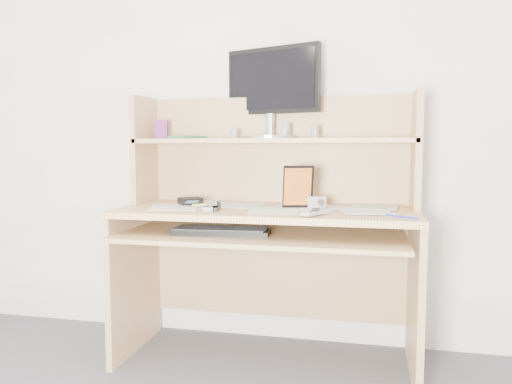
% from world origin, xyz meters
% --- Properties ---
extents(back_wall, '(3.60, 0.04, 2.50)m').
position_xyz_m(back_wall, '(0.00, 1.80, 1.25)').
color(back_wall, white).
rests_on(back_wall, floor).
extents(desk, '(1.40, 0.70, 1.30)m').
position_xyz_m(desk, '(0.00, 1.56, 0.69)').
color(desk, tan).
rests_on(desk, floor).
extents(paper_clutter, '(1.32, 0.54, 0.01)m').
position_xyz_m(paper_clutter, '(0.00, 1.48, 0.75)').
color(paper_clutter, silver).
rests_on(paper_clutter, desk).
extents(keyboard, '(0.45, 0.19, 0.03)m').
position_xyz_m(keyboard, '(-0.17, 1.30, 0.66)').
color(keyboard, black).
rests_on(keyboard, desk).
extents(tv_remote, '(0.11, 0.16, 0.02)m').
position_xyz_m(tv_remote, '(0.25, 1.27, 0.76)').
color(tv_remote, '#9E9D99').
rests_on(tv_remote, paper_clutter).
extents(flip_phone, '(0.08, 0.10, 0.02)m').
position_xyz_m(flip_phone, '(-0.24, 1.31, 0.77)').
color(flip_phone, '#B2B2B4').
rests_on(flip_phone, paper_clutter).
extents(stapler, '(0.05, 0.12, 0.04)m').
position_xyz_m(stapler, '(-0.22, 1.36, 0.77)').
color(stapler, black).
rests_on(stapler, paper_clutter).
extents(wallet, '(0.15, 0.14, 0.03)m').
position_xyz_m(wallet, '(-0.41, 1.55, 0.77)').
color(wallet, black).
rests_on(wallet, paper_clutter).
extents(sticky_note_pad, '(0.09, 0.09, 0.01)m').
position_xyz_m(sticky_note_pad, '(-0.36, 1.53, 0.75)').
color(sticky_note_pad, gold).
rests_on(sticky_note_pad, desk).
extents(digital_camera, '(0.09, 0.06, 0.05)m').
position_xyz_m(digital_camera, '(0.23, 1.52, 0.78)').
color(digital_camera, silver).
rests_on(digital_camera, paper_clutter).
extents(game_case, '(0.14, 0.06, 0.20)m').
position_xyz_m(game_case, '(0.15, 1.48, 0.86)').
color(game_case, black).
rests_on(game_case, paper_clutter).
extents(blue_pen, '(0.12, 0.10, 0.01)m').
position_xyz_m(blue_pen, '(0.60, 1.24, 0.76)').
color(blue_pen, '#1928BF').
rests_on(blue_pen, paper_clutter).
extents(card_box, '(0.08, 0.03, 0.10)m').
position_xyz_m(card_box, '(-0.60, 1.64, 1.13)').
color(card_box, '#A81E16').
rests_on(card_box, desk).
extents(shelf_book, '(0.18, 0.20, 0.02)m').
position_xyz_m(shelf_book, '(-0.47, 1.67, 1.09)').
color(shelf_book, '#34824F').
rests_on(shelf_book, desk).
extents(chip_stack_a, '(0.04, 0.04, 0.05)m').
position_xyz_m(chip_stack_a, '(-0.21, 1.67, 1.11)').
color(chip_stack_a, black).
rests_on(chip_stack_a, desk).
extents(chip_stack_b, '(0.05, 0.05, 0.06)m').
position_xyz_m(chip_stack_b, '(0.21, 1.65, 1.11)').
color(chip_stack_b, silver).
rests_on(chip_stack_b, desk).
extents(chip_stack_c, '(0.04, 0.04, 0.05)m').
position_xyz_m(chip_stack_c, '(0.06, 1.64, 1.10)').
color(chip_stack_c, black).
rests_on(chip_stack_c, desk).
extents(chip_stack_d, '(0.05, 0.05, 0.08)m').
position_xyz_m(chip_stack_d, '(0.06, 1.66, 1.12)').
color(chip_stack_d, white).
rests_on(chip_stack_d, desk).
extents(monitor, '(0.52, 0.27, 0.47)m').
position_xyz_m(monitor, '(-0.03, 1.73, 1.33)').
color(monitor, '#B1B2B6').
rests_on(monitor, desk).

